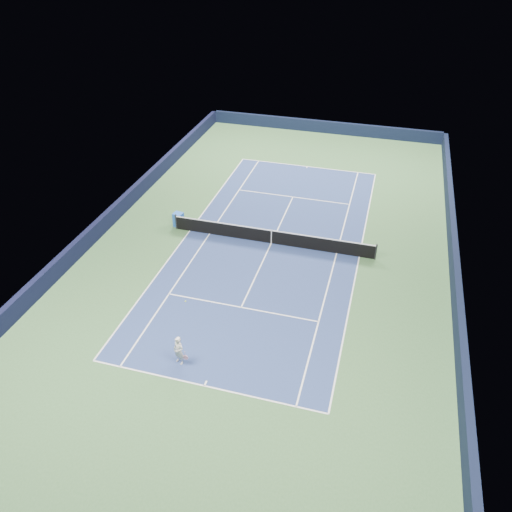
# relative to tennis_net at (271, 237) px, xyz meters

# --- Properties ---
(ground) EXTENTS (40.00, 40.00, 0.00)m
(ground) POSITION_rel_tennis_net_xyz_m (0.00, 0.00, -0.50)
(ground) COLOR #355C32
(ground) RESTS_ON ground
(wall_far) EXTENTS (22.00, 0.35, 1.10)m
(wall_far) POSITION_rel_tennis_net_xyz_m (0.00, 19.82, 0.05)
(wall_far) COLOR black
(wall_far) RESTS_ON ground
(wall_right) EXTENTS (0.35, 40.00, 1.10)m
(wall_right) POSITION_rel_tennis_net_xyz_m (10.82, 0.00, 0.05)
(wall_right) COLOR black
(wall_right) RESTS_ON ground
(wall_left) EXTENTS (0.35, 40.00, 1.10)m
(wall_left) POSITION_rel_tennis_net_xyz_m (-10.82, 0.00, 0.05)
(wall_left) COLOR black
(wall_left) RESTS_ON ground
(court_surface) EXTENTS (10.97, 23.77, 0.01)m
(court_surface) POSITION_rel_tennis_net_xyz_m (0.00, 0.00, -0.50)
(court_surface) COLOR navy
(court_surface) RESTS_ON ground
(baseline_far) EXTENTS (10.97, 0.08, 0.00)m
(baseline_far) POSITION_rel_tennis_net_xyz_m (0.00, 11.88, -0.50)
(baseline_far) COLOR white
(baseline_far) RESTS_ON ground
(baseline_near) EXTENTS (10.97, 0.08, 0.00)m
(baseline_near) POSITION_rel_tennis_net_xyz_m (0.00, -11.88, -0.50)
(baseline_near) COLOR white
(baseline_near) RESTS_ON ground
(sideline_doubles_right) EXTENTS (0.08, 23.77, 0.00)m
(sideline_doubles_right) POSITION_rel_tennis_net_xyz_m (5.49, 0.00, -0.50)
(sideline_doubles_right) COLOR white
(sideline_doubles_right) RESTS_ON ground
(sideline_doubles_left) EXTENTS (0.08, 23.77, 0.00)m
(sideline_doubles_left) POSITION_rel_tennis_net_xyz_m (-5.49, 0.00, -0.50)
(sideline_doubles_left) COLOR white
(sideline_doubles_left) RESTS_ON ground
(sideline_singles_right) EXTENTS (0.08, 23.77, 0.00)m
(sideline_singles_right) POSITION_rel_tennis_net_xyz_m (4.12, 0.00, -0.50)
(sideline_singles_right) COLOR white
(sideline_singles_right) RESTS_ON ground
(sideline_singles_left) EXTENTS (0.08, 23.77, 0.00)m
(sideline_singles_left) POSITION_rel_tennis_net_xyz_m (-4.12, 0.00, -0.50)
(sideline_singles_left) COLOR white
(sideline_singles_left) RESTS_ON ground
(service_line_far) EXTENTS (8.23, 0.08, 0.00)m
(service_line_far) POSITION_rel_tennis_net_xyz_m (0.00, 6.40, -0.50)
(service_line_far) COLOR white
(service_line_far) RESTS_ON ground
(service_line_near) EXTENTS (8.23, 0.08, 0.00)m
(service_line_near) POSITION_rel_tennis_net_xyz_m (0.00, -6.40, -0.50)
(service_line_near) COLOR white
(service_line_near) RESTS_ON ground
(center_service_line) EXTENTS (0.08, 12.80, 0.00)m
(center_service_line) POSITION_rel_tennis_net_xyz_m (0.00, 0.00, -0.50)
(center_service_line) COLOR white
(center_service_line) RESTS_ON ground
(center_mark_far) EXTENTS (0.08, 0.30, 0.00)m
(center_mark_far) POSITION_rel_tennis_net_xyz_m (0.00, 11.73, -0.50)
(center_mark_far) COLOR white
(center_mark_far) RESTS_ON ground
(center_mark_near) EXTENTS (0.08, 0.30, 0.00)m
(center_mark_near) POSITION_rel_tennis_net_xyz_m (0.00, -11.73, -0.50)
(center_mark_near) COLOR white
(center_mark_near) RESTS_ON ground
(tennis_net) EXTENTS (12.90, 0.10, 1.07)m
(tennis_net) POSITION_rel_tennis_net_xyz_m (0.00, 0.00, 0.00)
(tennis_net) COLOR black
(tennis_net) RESTS_ON ground
(sponsor_cube) EXTENTS (0.67, 0.63, 0.96)m
(sponsor_cube) POSITION_rel_tennis_net_xyz_m (-6.40, 0.38, -0.02)
(sponsor_cube) COLOR blue
(sponsor_cube) RESTS_ON ground
(tennis_player) EXTENTS (0.78, 1.30, 2.92)m
(tennis_player) POSITION_rel_tennis_net_xyz_m (-1.57, -10.88, 0.26)
(tennis_player) COLOR silver
(tennis_player) RESTS_ON ground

